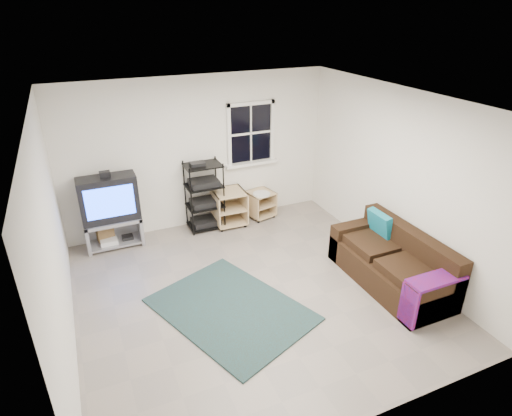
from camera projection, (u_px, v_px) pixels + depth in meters
name	position (u px, v px, depth m)	size (l,w,h in m)	color
room	(251.00, 137.00, 7.50)	(4.60, 4.62, 4.60)	gray
tv_unit	(110.00, 206.00, 6.75)	(0.88, 0.44, 1.30)	#96959D
av_rack	(205.00, 200.00, 7.39)	(0.61, 0.44, 1.22)	black
side_table_left	(229.00, 206.00, 7.62)	(0.56, 0.56, 0.64)	tan
side_table_right	(260.00, 202.00, 7.89)	(0.53, 0.53, 0.51)	tan
sofa	(393.00, 264.00, 5.99)	(0.83, 1.88, 0.86)	black
shag_rug	(231.00, 309.00, 5.57)	(1.44, 1.98, 0.02)	black
paper_bag	(105.00, 234.00, 7.01)	(0.26, 0.17, 0.37)	olive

